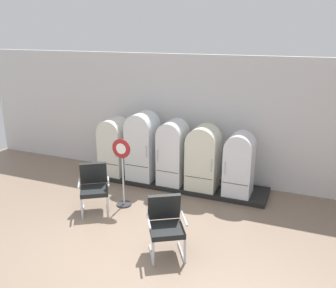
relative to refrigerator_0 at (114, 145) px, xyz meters
The scene contains 11 objects.
ground 3.42m from the refrigerator_0, 61.79° to the right, with size 12.00×10.00×0.05m, color #816B59.
back_wall 1.86m from the refrigerator_0, 25.51° to the left, with size 11.76×0.12×3.05m.
display_plinth 1.76m from the refrigerator_0, ahead, with size 4.43×0.95×0.10m, color black.
refrigerator_0 is the anchor object (origin of this frame).
refrigerator_1 0.79m from the refrigerator_0, ahead, with size 0.65×0.71×1.63m.
refrigerator_2 1.56m from the refrigerator_0, ahead, with size 0.58×0.72×1.50m.
refrigerator_3 2.31m from the refrigerator_0, ahead, with size 0.68×0.65×1.46m.
refrigerator_4 3.13m from the refrigerator_0, ahead, with size 0.60×0.64×1.39m.
armchair_left 1.80m from the refrigerator_0, 73.27° to the right, with size 0.81×0.84×0.99m.
armchair_right 3.54m from the refrigerator_0, 46.00° to the right, with size 0.80×0.83×0.99m.
sign_stand 1.64m from the refrigerator_0, 53.62° to the right, with size 0.41×0.32×1.48m.
Camera 1 is at (2.94, -4.52, 3.57)m, focal length 38.76 mm.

